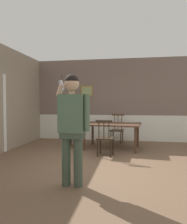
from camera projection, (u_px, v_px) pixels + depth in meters
ground_plane at (105, 165)px, 4.54m from camera, size 6.93×6.93×0.00m
room_back_partition at (115, 101)px, 7.59m from camera, size 5.76×0.17×2.88m
dining_table at (112, 126)px, 6.19m from camera, size 1.72×1.23×0.73m
chair_near_window at (73, 131)px, 6.51m from camera, size 0.41×0.41×0.99m
chair_by_doorway at (117, 129)px, 7.08m from camera, size 0.47×0.47×0.96m
chair_at_table_head at (105, 138)px, 5.31m from camera, size 0.44×0.44×0.91m
person_figure at (72, 121)px, 3.36m from camera, size 0.56×0.25×1.77m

